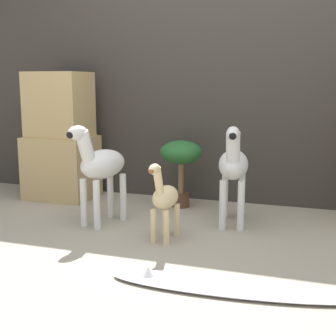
{
  "coord_description": "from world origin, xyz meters",
  "views": [
    {
      "loc": [
        0.86,
        -2.46,
        1.0
      ],
      "look_at": [
        -0.21,
        0.65,
        0.41
      ],
      "focal_mm": 50.0,
      "sensor_mm": 36.0,
      "label": 1
    }
  ],
  "objects_px": {
    "potted_palm_front": "(181,157)",
    "surfboard": "(231,286)",
    "zebra_right": "(233,166)",
    "zebra_left": "(100,166)",
    "giraffe_figurine": "(164,199)"
  },
  "relations": [
    {
      "from": "zebra_left",
      "to": "surfboard",
      "type": "relative_size",
      "value": 0.57
    },
    {
      "from": "zebra_right",
      "to": "surfboard",
      "type": "height_order",
      "value": "zebra_right"
    },
    {
      "from": "zebra_left",
      "to": "potted_palm_front",
      "type": "height_order",
      "value": "zebra_left"
    },
    {
      "from": "zebra_left",
      "to": "surfboard",
      "type": "bearing_deg",
      "value": -35.16
    },
    {
      "from": "zebra_right",
      "to": "zebra_left",
      "type": "height_order",
      "value": "same"
    },
    {
      "from": "zebra_right",
      "to": "potted_palm_front",
      "type": "distance_m",
      "value": 0.62
    },
    {
      "from": "zebra_left",
      "to": "giraffe_figurine",
      "type": "distance_m",
      "value": 0.6
    },
    {
      "from": "giraffe_figurine",
      "to": "zebra_left",
      "type": "bearing_deg",
      "value": 161.31
    },
    {
      "from": "zebra_right",
      "to": "surfboard",
      "type": "distance_m",
      "value": 1.16
    },
    {
      "from": "zebra_left",
      "to": "giraffe_figurine",
      "type": "xyz_separation_m",
      "value": [
        0.55,
        -0.19,
        -0.16
      ]
    },
    {
      "from": "potted_palm_front",
      "to": "surfboard",
      "type": "height_order",
      "value": "potted_palm_front"
    },
    {
      "from": "zebra_right",
      "to": "zebra_left",
      "type": "relative_size",
      "value": 1.0
    },
    {
      "from": "zebra_right",
      "to": "surfboard",
      "type": "bearing_deg",
      "value": -78.92
    },
    {
      "from": "giraffe_figurine",
      "to": "potted_palm_front",
      "type": "distance_m",
      "value": 0.86
    },
    {
      "from": "zebra_left",
      "to": "surfboard",
      "type": "distance_m",
      "value": 1.42
    }
  ]
}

